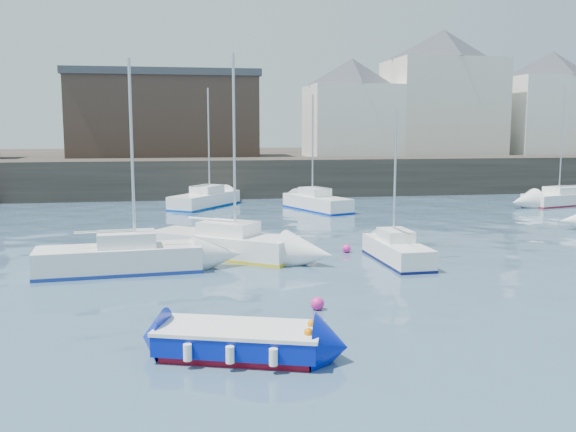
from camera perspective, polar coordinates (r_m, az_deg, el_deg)
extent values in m
plane|color=#2D4760|center=(18.12, 6.50, -9.89)|extent=(220.00, 220.00, 0.00)
cube|color=#28231E|center=(51.94, -4.29, 3.44)|extent=(90.00, 5.00, 3.00)
cube|color=#28231E|center=(69.84, -5.69, 4.48)|extent=(90.00, 32.00, 2.80)
cube|color=beige|center=(63.64, 13.50, 9.29)|extent=(10.00, 8.00, 9.00)
pyramid|color=#3A3D44|center=(64.08, 13.67, 14.57)|extent=(13.36, 13.36, 2.80)
cube|color=white|center=(68.25, 22.26, 8.18)|extent=(9.00, 7.00, 7.50)
pyramid|color=#3A3D44|center=(68.51, 22.48, 12.34)|extent=(11.88, 11.88, 2.45)
cube|color=white|center=(60.18, 5.66, 8.37)|extent=(8.00, 7.00, 6.50)
pyramid|color=#3A3D44|center=(60.39, 5.72, 12.62)|extent=(11.14, 11.14, 2.45)
cube|color=#3D2D26|center=(59.57, -10.90, 8.51)|extent=(16.00, 10.00, 7.00)
cube|color=#3A3D44|center=(59.74, -10.99, 12.16)|extent=(16.40, 10.40, 0.60)
cube|color=maroon|center=(15.92, -4.34, -12.07)|extent=(3.87, 2.53, 0.18)
cube|color=#0317A8|center=(15.81, -4.35, -10.93)|extent=(4.23, 2.82, 0.49)
cube|color=white|center=(15.72, -4.36, -9.93)|extent=(4.31, 2.87, 0.09)
cube|color=white|center=(15.79, -4.35, -10.66)|extent=(3.33, 2.10, 0.45)
cube|color=#CBBE86|center=(15.75, -4.36, -10.28)|extent=(0.63, 1.20, 0.07)
cylinder|color=white|center=(16.92, -6.98, -9.81)|extent=(0.20, 0.20, 0.39)
cylinder|color=white|center=(15.23, -8.92, -11.89)|extent=(0.20, 0.20, 0.39)
cylinder|color=white|center=(16.69, -3.61, -10.02)|extent=(0.20, 0.20, 0.39)
cylinder|color=white|center=(14.96, -5.18, -12.18)|extent=(0.20, 0.20, 0.39)
cylinder|color=white|center=(16.51, -0.16, -10.20)|extent=(0.20, 0.20, 0.39)
cylinder|color=white|center=(14.77, -1.31, -12.43)|extent=(0.20, 0.20, 0.39)
cube|color=white|center=(25.38, -14.79, -3.77)|extent=(6.29, 2.51, 1.00)
cube|color=navy|center=(25.47, -14.76, -4.73)|extent=(6.35, 2.53, 0.13)
cube|color=white|center=(25.24, -14.16, -2.01)|extent=(2.27, 1.66, 0.56)
cylinder|color=silver|center=(24.90, -13.70, 5.40)|extent=(0.11, 0.11, 7.05)
cube|color=white|center=(27.71, -5.87, -2.59)|extent=(6.54, 5.55, 0.98)
cube|color=yellow|center=(27.79, -5.86, -3.46)|extent=(6.61, 5.61, 0.13)
cube|color=white|center=(27.41, -5.31, -1.08)|extent=(2.78, 2.62, 0.55)
cylinder|color=silver|center=(26.92, -4.81, 6.25)|extent=(0.11, 0.11, 7.55)
cube|color=white|center=(26.86, 9.69, -3.16)|extent=(1.64, 4.73, 0.84)
cube|color=#0A0E42|center=(26.93, 9.68, -3.92)|extent=(1.65, 4.77, 0.11)
cube|color=white|center=(26.96, 9.55, -1.70)|extent=(1.17, 1.67, 0.47)
cylinder|color=silver|center=(26.88, 9.49, 3.56)|extent=(0.09, 0.09, 5.39)
cube|color=white|center=(42.93, 2.60, 1.15)|extent=(3.86, 6.11, 0.95)
cube|color=#0028B2|center=(42.98, 2.60, 0.60)|extent=(3.90, 6.17, 0.13)
cube|color=white|center=(43.09, 2.39, 2.17)|extent=(2.05, 2.41, 0.53)
cylinder|color=silver|center=(43.14, 2.20, 6.28)|extent=(0.11, 0.11, 6.70)
cube|color=white|center=(50.04, 23.40, 1.40)|extent=(6.88, 3.92, 0.84)
cube|color=maroon|center=(50.08, 23.38, 0.99)|extent=(6.95, 3.96, 0.11)
cube|color=white|center=(49.73, 23.20, 2.14)|extent=(2.65, 2.18, 0.47)
cylinder|color=silver|center=(49.29, 23.17, 6.21)|extent=(0.09, 0.09, 7.54)
cube|color=white|center=(45.08, -7.41, 1.41)|extent=(5.27, 6.34, 0.95)
cube|color=#003FB0|center=(45.13, -7.40, 0.89)|extent=(5.33, 6.40, 0.13)
cube|color=white|center=(45.27, -7.21, 2.38)|extent=(2.51, 2.68, 0.53)
cylinder|color=silver|center=(45.34, -7.07, 6.65)|extent=(0.11, 0.11, 7.26)
sphere|color=#E81F8C|center=(19.78, 2.63, -8.31)|extent=(0.41, 0.41, 0.41)
sphere|color=#E81F8C|center=(28.65, 5.23, -3.24)|extent=(0.38, 0.38, 0.38)
sphere|color=#E81F8C|center=(33.86, -8.13, -1.56)|extent=(0.38, 0.38, 0.38)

